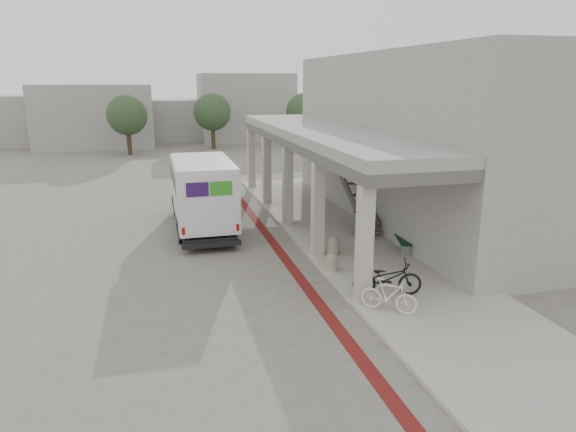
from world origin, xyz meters
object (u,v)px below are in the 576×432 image
object	(u,v)px
utility_cabinet	(360,225)
bicycle_cream	(389,295)
bicycle_black	(387,278)
fedex_truck	(201,191)
bench	(402,241)

from	to	relation	value
utility_cabinet	bicycle_cream	bearing A→B (deg)	-102.53
bicycle_black	fedex_truck	bearing A→B (deg)	40.62
fedex_truck	bicycle_cream	bearing A→B (deg)	-67.69
fedex_truck	bench	bearing A→B (deg)	-36.44
utility_cabinet	bicycle_cream	size ratio (longest dim) A/B	0.63
bench	bicycle_black	distance (m)	4.26
fedex_truck	utility_cabinet	world-z (taller)	fedex_truck
bench	fedex_truck	bearing A→B (deg)	159.59
fedex_truck	bicycle_black	bearing A→B (deg)	-63.08
bench	utility_cabinet	xyz separation A→B (m)	(-0.90, 1.74, 0.19)
bicycle_black	bicycle_cream	bearing A→B (deg)	170.87
bicycle_cream	fedex_truck	bearing A→B (deg)	62.12
fedex_truck	bicycle_black	size ratio (longest dim) A/B	3.59
fedex_truck	utility_cabinet	distance (m)	6.52
fedex_truck	bicycle_cream	xyz separation A→B (m)	(3.85, -9.42, -0.99)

